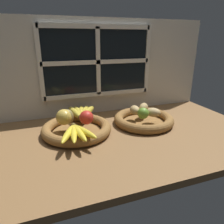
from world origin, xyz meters
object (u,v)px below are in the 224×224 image
(pear_brown, at_px, (68,117))
(potato_back, at_px, (144,108))
(fruit_bowl_right, at_px, (144,120))
(banana_bunch_front, at_px, (76,133))
(banana_bunch_back, at_px, (81,112))
(potato_oblong, at_px, (135,110))
(potato_small, at_px, (153,112))
(apple_golden_left, at_px, (64,117))
(lime_near, at_px, (143,113))
(apple_red_right, at_px, (86,118))
(fruit_bowl_left, at_px, (77,129))

(pear_brown, height_order, potato_back, pear_brown)
(fruit_bowl_right, relative_size, banana_bunch_front, 1.72)
(banana_bunch_back, relative_size, potato_oblong, 2.59)
(pear_brown, height_order, potato_small, pear_brown)
(apple_golden_left, distance_m, lime_near, 0.39)
(apple_golden_left, xyz_separation_m, lime_near, (0.39, -0.06, -0.01))
(apple_red_right, relative_size, apple_golden_left, 0.89)
(fruit_bowl_right, bearing_deg, potato_back, 65.56)
(apple_red_right, height_order, lime_near, apple_red_right)
(pear_brown, distance_m, potato_oblong, 0.36)
(apple_red_right, xyz_separation_m, apple_golden_left, (-0.10, 0.03, 0.00))
(potato_small, bearing_deg, fruit_bowl_left, 174.93)
(fruit_bowl_left, height_order, banana_bunch_back, banana_bunch_back)
(apple_red_right, relative_size, potato_oblong, 0.89)
(apple_golden_left, bearing_deg, banana_bunch_front, -76.91)
(pear_brown, xyz_separation_m, potato_small, (0.44, -0.05, -0.01))
(apple_golden_left, bearing_deg, lime_near, -8.10)
(apple_red_right, xyz_separation_m, pear_brown, (-0.08, 0.04, 0.00))
(potato_small, bearing_deg, potato_back, 98.97)
(apple_red_right, distance_m, apple_golden_left, 0.11)
(pear_brown, relative_size, banana_bunch_front, 0.39)
(fruit_bowl_left, height_order, apple_red_right, apple_red_right)
(pear_brown, xyz_separation_m, potato_oblong, (0.36, 0.01, -0.01))
(potato_oblong, xyz_separation_m, potato_back, (0.06, 0.02, 0.00))
(pear_brown, relative_size, potato_oblong, 0.95)
(banana_bunch_front, relative_size, potato_back, 2.40)
(potato_small, bearing_deg, pear_brown, 173.02)
(pear_brown, bearing_deg, apple_red_right, -22.96)
(potato_small, bearing_deg, potato_oblong, 138.58)
(apple_golden_left, height_order, potato_small, apple_golden_left)
(potato_oblong, bearing_deg, fruit_bowl_left, -174.54)
(banana_bunch_back, height_order, lime_near, lime_near)
(fruit_bowl_right, bearing_deg, banana_bunch_back, 159.47)
(pear_brown, xyz_separation_m, lime_near, (0.37, -0.06, -0.01))
(lime_near, bearing_deg, fruit_bowl_right, 56.31)
(potato_oblong, relative_size, potato_back, 0.98)
(apple_red_right, distance_m, banana_bunch_front, 0.13)
(fruit_bowl_right, relative_size, banana_bunch_back, 1.63)
(pear_brown, distance_m, potato_small, 0.44)
(banana_bunch_back, height_order, potato_small, potato_small)
(apple_red_right, xyz_separation_m, potato_back, (0.34, 0.07, -0.01))
(potato_back, bearing_deg, apple_golden_left, -175.31)
(fruit_bowl_right, height_order, apple_red_right, apple_red_right)
(pear_brown, relative_size, potato_small, 0.96)
(apple_golden_left, relative_size, lime_near, 1.31)
(pear_brown, bearing_deg, fruit_bowl_right, -2.57)
(apple_red_right, distance_m, potato_back, 0.35)
(fruit_bowl_right, bearing_deg, banana_bunch_front, -162.24)
(fruit_bowl_left, bearing_deg, potato_small, -5.07)
(lime_near, bearing_deg, pear_brown, 170.71)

